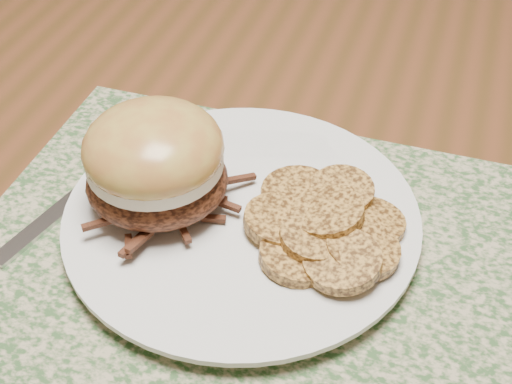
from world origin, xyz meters
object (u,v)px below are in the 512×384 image
(pork_sandwich, at_px, (155,162))
(fork, at_px, (81,193))
(dinner_plate, at_px, (242,219))
(dining_table, at_px, (480,171))

(pork_sandwich, bearing_deg, fork, 160.73)
(dinner_plate, relative_size, pork_sandwich, 1.93)
(dining_table, relative_size, dinner_plate, 5.77)
(dinner_plate, relative_size, fork, 1.43)
(dining_table, xyz_separation_m, pork_sandwich, (-0.25, -0.24, 0.14))
(dinner_plate, bearing_deg, fork, -177.79)
(dinner_plate, bearing_deg, pork_sandwich, -172.55)
(dinner_plate, xyz_separation_m, pork_sandwich, (-0.06, -0.01, 0.05))
(dining_table, distance_m, dinner_plate, 0.31)
(fork, bearing_deg, dinner_plate, 16.59)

